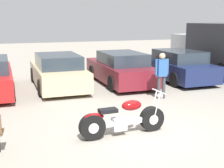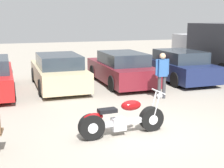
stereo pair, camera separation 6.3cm
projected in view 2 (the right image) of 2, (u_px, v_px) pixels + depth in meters
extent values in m
plane|color=gray|center=(145.00, 133.00, 7.79)|extent=(60.00, 60.00, 0.00)
cylinder|color=black|center=(151.00, 119.00, 7.88)|extent=(0.63, 0.24, 0.62)
cylinder|color=silver|center=(151.00, 119.00, 7.88)|extent=(0.26, 0.23, 0.25)
cylinder|color=black|center=(92.00, 127.00, 7.28)|extent=(0.63, 0.24, 0.62)
cylinder|color=silver|center=(92.00, 127.00, 7.28)|extent=(0.26, 0.23, 0.25)
cube|color=silver|center=(123.00, 122.00, 7.58)|extent=(1.22, 0.19, 0.12)
cube|color=silver|center=(118.00, 124.00, 7.54)|extent=(0.35, 0.26, 0.30)
ellipsoid|color=maroon|center=(131.00, 105.00, 7.58)|extent=(0.54, 0.33, 0.25)
cube|color=black|center=(107.00, 111.00, 7.36)|extent=(0.45, 0.27, 0.09)
ellipsoid|color=maroon|center=(93.00, 117.00, 7.25)|extent=(0.49, 0.23, 0.20)
cylinder|color=silver|center=(157.00, 106.00, 7.76)|extent=(0.22, 0.05, 0.70)
cylinder|color=silver|center=(153.00, 104.00, 7.92)|extent=(0.22, 0.05, 0.70)
cylinder|color=silver|center=(158.00, 91.00, 7.80)|extent=(0.07, 0.62, 0.03)
sphere|color=silver|center=(160.00, 96.00, 7.84)|extent=(0.15, 0.15, 0.15)
cylinder|color=silver|center=(108.00, 127.00, 7.61)|extent=(1.22, 0.16, 0.08)
cylinder|color=black|center=(10.00, 77.00, 13.31)|extent=(0.20, 0.64, 0.64)
cylinder|color=black|center=(12.00, 92.00, 10.73)|extent=(0.20, 0.64, 0.64)
cube|color=#C6B284|center=(58.00, 75.00, 12.82)|extent=(1.79, 4.51, 0.73)
cube|color=#28333D|center=(59.00, 61.00, 12.44)|extent=(1.58, 2.34, 0.50)
cylinder|color=black|center=(34.00, 75.00, 13.89)|extent=(0.20, 0.64, 0.64)
cylinder|color=black|center=(71.00, 73.00, 14.42)|extent=(0.20, 0.64, 0.64)
cylinder|color=black|center=(42.00, 88.00, 11.30)|extent=(0.20, 0.64, 0.64)
cylinder|color=black|center=(86.00, 85.00, 11.83)|extent=(0.20, 0.64, 0.64)
cube|color=maroon|center=(120.00, 72.00, 13.56)|extent=(1.79, 4.51, 0.73)
cube|color=#28333D|center=(123.00, 58.00, 13.18)|extent=(1.58, 2.34, 0.50)
cylinder|color=black|center=(93.00, 72.00, 14.63)|extent=(0.20, 0.64, 0.64)
cylinder|color=black|center=(126.00, 70.00, 15.16)|extent=(0.20, 0.64, 0.64)
cylinder|color=black|center=(113.00, 84.00, 12.04)|extent=(0.20, 0.64, 0.64)
cylinder|color=black|center=(152.00, 81.00, 12.58)|extent=(0.20, 0.64, 0.64)
cube|color=#19234C|center=(176.00, 69.00, 14.31)|extent=(1.79, 4.51, 0.73)
cube|color=#28333D|center=(180.00, 56.00, 13.93)|extent=(1.58, 2.34, 0.50)
cylinder|color=black|center=(147.00, 69.00, 15.38)|extent=(0.20, 0.64, 0.64)
cylinder|color=black|center=(176.00, 68.00, 15.91)|extent=(0.20, 0.64, 0.64)
cylinder|color=black|center=(176.00, 80.00, 12.79)|extent=(0.20, 0.64, 0.64)
cylinder|color=black|center=(210.00, 77.00, 13.33)|extent=(0.20, 0.64, 0.64)
cube|color=#B2B2B7|center=(195.00, 47.00, 17.49)|extent=(2.08, 1.62, 1.46)
cylinder|color=black|center=(179.00, 61.00, 17.33)|extent=(0.24, 0.87, 0.87)
cylinder|color=black|center=(209.00, 60.00, 17.97)|extent=(0.24, 0.87, 0.87)
cylinder|color=black|center=(224.00, 73.00, 13.81)|extent=(0.24, 0.87, 0.87)
cylinder|color=#38383D|center=(159.00, 88.00, 10.97)|extent=(0.12, 0.12, 0.80)
cylinder|color=#38383D|center=(164.00, 87.00, 11.03)|extent=(0.12, 0.12, 0.80)
cube|color=#2D5999|center=(162.00, 68.00, 10.85)|extent=(0.34, 0.20, 0.60)
cylinder|color=#2D5999|center=(157.00, 67.00, 10.77)|extent=(0.08, 0.08, 0.55)
cylinder|color=#2D5999|center=(168.00, 67.00, 10.91)|extent=(0.08, 0.08, 0.55)
sphere|color=tan|center=(163.00, 56.00, 10.77)|extent=(0.22, 0.22, 0.22)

